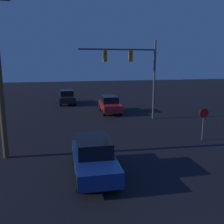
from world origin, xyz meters
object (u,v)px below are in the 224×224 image
Objects in this scene: car_near at (94,157)px; car_far at (67,97)px; car_mid at (110,104)px; traffic_signal_mast at (136,67)px; stop_sign at (204,119)px.

car_near is 19.22m from car_far.
car_mid is 5.20m from traffic_signal_mast.
traffic_signal_mast reaches higher than car_near.
car_far is 2.03× the size of stop_sign.
car_near is 2.05× the size of stop_sign.
car_far is 11.50m from traffic_signal_mast.
traffic_signal_mast reaches higher than car_mid.
car_near is 13.56m from car_mid.
car_near is at bearing 90.62° from car_far.
traffic_signal_mast is (1.43, -3.43, 3.63)m from car_mid.
car_mid is at bearing 121.72° from car_far.
car_near is 0.99× the size of car_mid.
car_near is at bearing 77.79° from car_mid.
traffic_signal_mast is at bearing 118.62° from car_far.
traffic_signal_mast is at bearing 110.34° from stop_sign.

